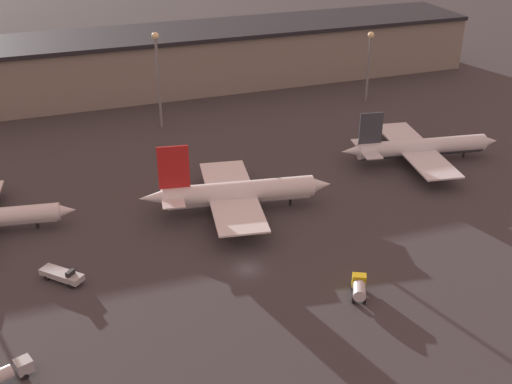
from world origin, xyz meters
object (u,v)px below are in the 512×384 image
object	(u,v)px
airplane_2	(420,148)
airplane_1	(237,193)
service_vehicle_0	(4,375)
service_vehicle_2	(62,275)
service_vehicle_1	(359,288)

from	to	relation	value
airplane_2	airplane_1	bearing A→B (deg)	-161.35
service_vehicle_0	service_vehicle_2	size ratio (longest dim) A/B	1.05
airplane_2	service_vehicle_0	bearing A→B (deg)	-145.74
airplane_1	airplane_2	bearing A→B (deg)	18.65
airplane_1	service_vehicle_0	bearing A→B (deg)	-132.58
service_vehicle_1	service_vehicle_2	bearing A→B (deg)	92.06
airplane_1	airplane_2	size ratio (longest dim) A/B	1.01
airplane_1	service_vehicle_1	distance (m)	35.20
service_vehicle_1	service_vehicle_2	size ratio (longest dim) A/B	0.75
service_vehicle_1	service_vehicle_2	distance (m)	49.05
airplane_1	service_vehicle_2	bearing A→B (deg)	-150.11
service_vehicle_0	airplane_1	bearing A→B (deg)	19.14
service_vehicle_0	service_vehicle_1	distance (m)	53.87
airplane_2	service_vehicle_0	world-z (taller)	airplane_2
service_vehicle_0	service_vehicle_2	bearing A→B (deg)	47.67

